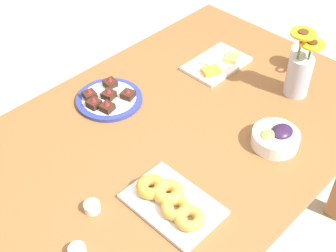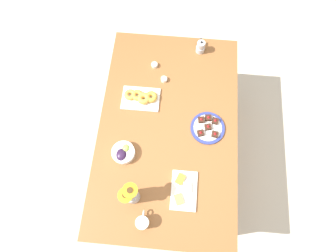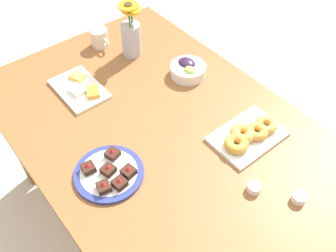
% 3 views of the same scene
% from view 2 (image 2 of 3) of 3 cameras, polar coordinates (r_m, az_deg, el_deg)
% --- Properties ---
extents(ground_plane, '(6.00, 6.00, 0.00)m').
position_cam_2_polar(ground_plane, '(2.60, -0.00, -5.76)').
color(ground_plane, beige).
extents(dining_table, '(1.60, 1.00, 0.74)m').
position_cam_2_polar(dining_table, '(1.97, -0.00, -1.22)').
color(dining_table, brown).
rests_on(dining_table, ground_plane).
extents(coffee_mug, '(0.12, 0.08, 0.09)m').
position_cam_2_polar(coffee_mug, '(1.74, -5.56, -20.14)').
color(coffee_mug, silver).
rests_on(coffee_mug, dining_table).
extents(grape_bowl, '(0.16, 0.16, 0.07)m').
position_cam_2_polar(grape_bowl, '(1.83, -9.71, -5.76)').
color(grape_bowl, white).
rests_on(grape_bowl, dining_table).
extents(cheese_platter, '(0.26, 0.17, 0.03)m').
position_cam_2_polar(cheese_platter, '(1.78, 3.39, -13.72)').
color(cheese_platter, white).
rests_on(cheese_platter, dining_table).
extents(croissant_platter, '(0.19, 0.28, 0.05)m').
position_cam_2_polar(croissant_platter, '(1.96, -5.87, 6.21)').
color(croissant_platter, white).
rests_on(croissant_platter, dining_table).
extents(jam_cup_honey, '(0.05, 0.05, 0.03)m').
position_cam_2_polar(jam_cup_honey, '(2.03, -0.88, 10.13)').
color(jam_cup_honey, white).
rests_on(jam_cup_honey, dining_table).
extents(jam_cup_berry, '(0.05, 0.05, 0.03)m').
position_cam_2_polar(jam_cup_berry, '(2.10, -2.97, 13.14)').
color(jam_cup_berry, white).
rests_on(jam_cup_berry, dining_table).
extents(dessert_plate, '(0.25, 0.25, 0.05)m').
position_cam_2_polar(dessert_plate, '(1.90, 8.63, -0.32)').
color(dessert_plate, navy).
rests_on(dessert_plate, dining_table).
extents(flower_vase, '(0.12, 0.12, 0.27)m').
position_cam_2_polar(flower_vase, '(1.71, -7.96, -14.76)').
color(flower_vase, '#B2B2BC').
rests_on(flower_vase, dining_table).
extents(moka_pot, '(0.11, 0.07, 0.12)m').
position_cam_2_polar(moka_pot, '(2.17, 7.12, 16.69)').
color(moka_pot, '#B7B7BC').
rests_on(moka_pot, dining_table).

